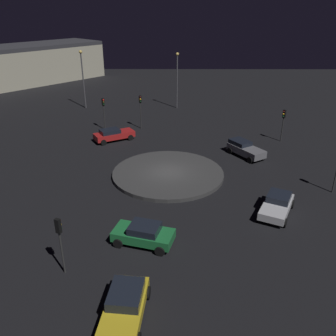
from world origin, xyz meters
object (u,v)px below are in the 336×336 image
Objects in this scene: car_red at (113,134)px; car_green at (144,234)px; traffic_light_southeast at (283,119)px; streetlamp_northeast at (83,73)px; traffic_light_east at (140,105)px; traffic_light_northwest at (60,235)px; traffic_light_northeast at (104,108)px; car_silver at (277,205)px; car_grey at (245,149)px; car_yellow at (125,305)px; streetlamp_east at (177,75)px; store_building at (11,66)px.

car_red is 1.12× the size of car_green.
streetlamp_northeast is at bearing -63.87° from traffic_light_southeast.
traffic_light_east is 13.47m from streetlamp_northeast.
traffic_light_east is 1.13× the size of traffic_light_northwest.
car_red is 1.30× the size of traffic_light_southeast.
traffic_light_northwest reaches higher than car_green.
car_red is 5.71m from traffic_light_east.
traffic_light_northeast is 1.06× the size of traffic_light_northwest.
traffic_light_northwest is at bearing -27.30° from traffic_light_northeast.
car_grey is (11.20, 0.33, 0.06)m from car_silver.
car_yellow is 0.54× the size of streetlamp_east.
streetlamp_northeast is 23.87m from store_building.
car_silver is 23.39m from traffic_light_east.
car_yellow is at bearing -20.22° from traffic_light_northeast.
traffic_light_east is at bearing 64.94° from traffic_light_northeast.
car_yellow is 30.22m from traffic_light_northeast.
traffic_light_east is (23.93, 1.97, 2.26)m from car_green.
traffic_light_northeast is (23.42, 6.46, 2.09)m from car_green.
traffic_light_northwest is (-17.94, 14.02, 1.91)m from car_grey.
traffic_light_east is (4.47, 16.48, 0.37)m from traffic_light_southeast.
streetlamp_east is (29.83, 7.12, 4.23)m from car_silver.
store_building is at bearing 98.26° from car_red.
streetlamp_northeast is (29.72, 20.93, 4.49)m from car_silver.
traffic_light_northwest is (-6.74, 14.34, 1.97)m from car_silver.
car_yellow is at bearing -165.12° from streetlamp_northeast.
car_grey is at bearing 37.84° from traffic_light_east.
streetlamp_northeast is at bearing -55.68° from car_green.
traffic_light_northwest is 0.46× the size of streetlamp_east.
store_building reaches higher than traffic_light_east.
car_green is (6.14, -0.53, -0.00)m from car_yellow.
traffic_light_southeast is at bearing -118.90° from streetlamp_northeast.
car_yellow is 0.90× the size of car_red.
streetlamp_northeast is at bearing -151.19° from traffic_light_east.
car_yellow is 5.50m from traffic_light_northwest.
traffic_light_southeast is at bearing -140.40° from streetlamp_east.
traffic_light_east reaches higher than car_green.
car_red is at bearing -35.22° from traffic_light_southeast.
streetlamp_northeast is at bearing 84.24° from car_red.
store_building is (26.41, 22.04, 0.74)m from traffic_light_northeast.
traffic_light_southeast is at bearing 47.75° from traffic_light_northeast.
traffic_light_northwest is 37.35m from streetlamp_east.
store_building is at bearing 47.02° from streetlamp_northeast.
car_grey is 14.67m from traffic_light_east.
streetlamp_east is at bearing 139.84° from traffic_light_east.
traffic_light_northeast reaches higher than traffic_light_southeast.
traffic_light_northwest is 57.91m from store_building.
car_silver is 1.03× the size of car_grey.
car_yellow is 14.42m from car_silver.
car_green is at bearing 175.38° from streetlamp_east.
car_silver is 0.54× the size of streetlamp_northeast.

